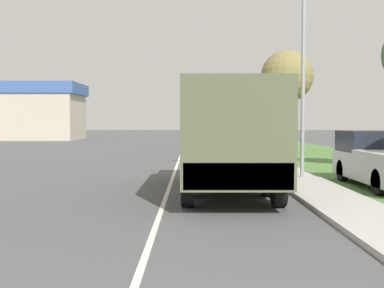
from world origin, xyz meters
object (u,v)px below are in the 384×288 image
car_second_ahead (208,141)px  pickup_truck (384,161)px  car_nearest_ahead (217,145)px  car_third_ahead (208,137)px  military_truck (227,134)px  lamp_post (299,48)px

car_second_ahead → pickup_truck: (5.05, -21.10, 0.14)m
car_nearest_ahead → car_third_ahead: 16.58m
car_third_ahead → pickup_truck: pickup_truck is taller
military_truck → car_second_ahead: bearing=89.7°
military_truck → car_third_ahead: military_truck is taller
car_second_ahead → car_third_ahead: car_third_ahead is taller
military_truck → car_nearest_ahead: size_ratio=1.68×
military_truck → lamp_post: 5.27m
military_truck → car_second_ahead: (0.13, 22.47, -1.03)m
military_truck → lamp_post: bearing=49.2°
military_truck → car_second_ahead: 22.50m
pickup_truck → lamp_post: bearing=141.8°
car_third_ahead → lamp_post: size_ratio=0.49×
pickup_truck → lamp_post: size_ratio=0.64×
military_truck → pickup_truck: size_ratio=1.56×
car_nearest_ahead → car_second_ahead: 7.70m
car_nearest_ahead → lamp_post: (2.40, -11.53, 4.05)m
car_nearest_ahead → pickup_truck: (4.78, -13.41, 0.11)m
military_truck → car_nearest_ahead: military_truck is taller
lamp_post → car_third_ahead: bearing=94.9°
car_third_ahead → pickup_truck: 30.37m
car_third_ahead → car_nearest_ahead: bearing=-89.9°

